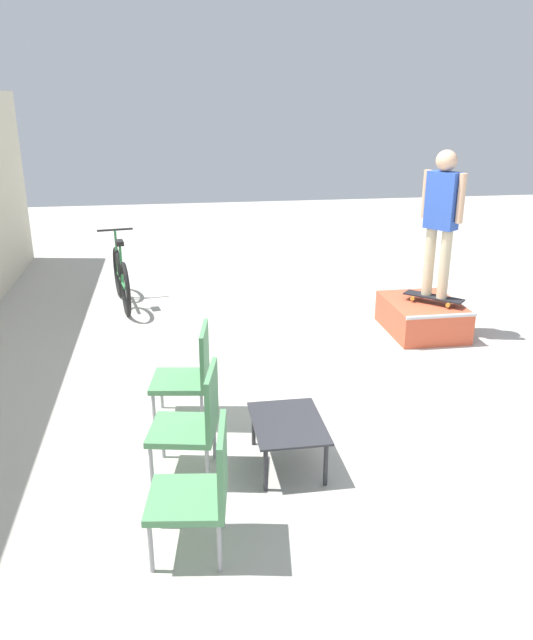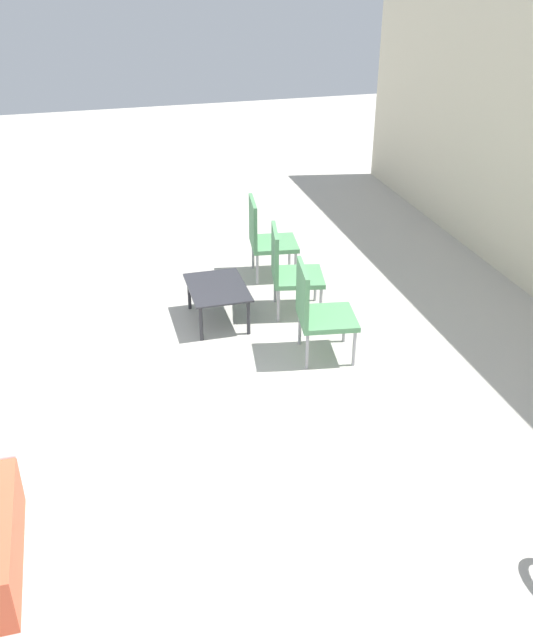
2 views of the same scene
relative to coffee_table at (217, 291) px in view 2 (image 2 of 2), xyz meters
name	(u,v)px [view 2 (image 2 of 2)]	position (x,y,z in m)	size (l,w,h in m)	color
ground_plane	(118,441)	(1.73, -1.18, -0.35)	(24.00, 24.00, 0.00)	#B7B2A8
coffee_table	(217,291)	(0.00, 0.00, 0.00)	(0.79, 0.58, 0.40)	#2D2D33
patio_chair_left	(265,236)	(-0.94, 0.76, 0.15)	(0.59, 0.59, 0.93)	#99999E
patio_chair_center	(288,268)	(-0.02, 0.76, 0.15)	(0.61, 0.61, 0.93)	#99999E
patio_chair_right	(317,309)	(0.91, 0.76, 0.15)	(0.59, 0.59, 0.93)	#99999E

